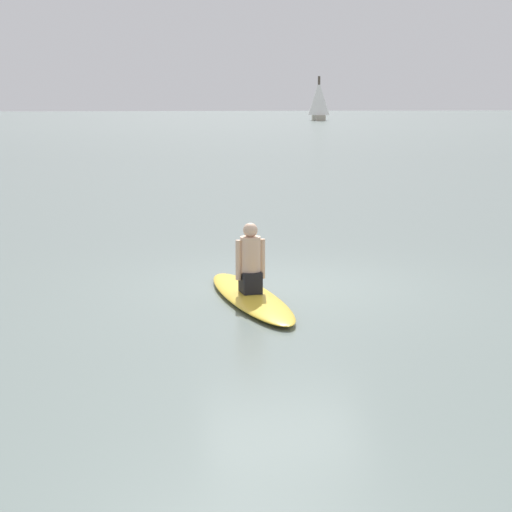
# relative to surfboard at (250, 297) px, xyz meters

# --- Properties ---
(ground_plane) EXTENTS (400.00, 400.00, 0.00)m
(ground_plane) POSITION_rel_surfboard_xyz_m (0.65, 0.91, -0.06)
(ground_plane) COLOR slate
(surfboard) EXTENTS (1.21, 3.39, 0.13)m
(surfboard) POSITION_rel_surfboard_xyz_m (0.00, 0.00, 0.00)
(surfboard) COLOR gold
(surfboard) RESTS_ON ground
(person_paddler) EXTENTS (0.44, 0.37, 1.00)m
(person_paddler) POSITION_rel_surfboard_xyz_m (0.00, -0.00, 0.51)
(person_paddler) COLOR black
(person_paddler) RESTS_ON surfboard
(sailboat_distant) EXTENTS (3.11, 4.28, 5.91)m
(sailboat_distant) POSITION_rel_surfboard_xyz_m (22.57, 101.22, 2.72)
(sailboat_distant) COLOR #B2A893
(sailboat_distant) RESTS_ON ground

